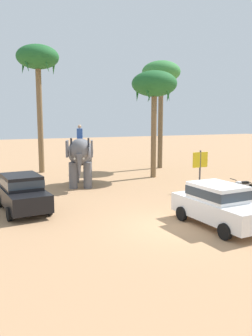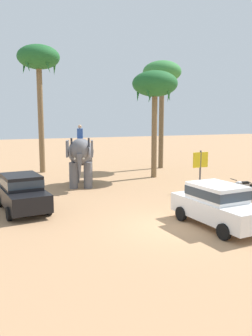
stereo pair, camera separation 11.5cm
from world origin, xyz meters
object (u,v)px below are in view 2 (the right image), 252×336
at_px(signboard_yellow, 200,163).
at_px(palm_tree_left_of_road, 155,87).
at_px(car_sedan_foreground, 217,203).
at_px(palm_tree_near_hut, 39,62).
at_px(palm_tree_behind_elephant, 162,75).
at_px(elephant_with_mahout, 81,155).
at_px(motorcycle_far_in_row, 241,187).
at_px(car_parked_far_side, 22,191).

bearing_deg(signboard_yellow, palm_tree_left_of_road, 93.48).
height_order(car_sedan_foreground, palm_tree_near_hut, palm_tree_near_hut).
xyz_separation_m(car_sedan_foreground, palm_tree_left_of_road, (2.98, 11.00, 5.54)).
distance_m(palm_tree_behind_elephant, signboard_yellow, 11.14).
xyz_separation_m(elephant_with_mahout, signboard_yellow, (6.07, -4.15, -0.30)).
bearing_deg(car_sedan_foreground, palm_tree_near_hut, 104.04).
distance_m(palm_tree_left_of_road, signboard_yellow, 7.08).
height_order(motorcycle_far_in_row, palm_tree_near_hut, palm_tree_near_hut).
relative_size(elephant_with_mahout, signboard_yellow, 1.67).
distance_m(car_sedan_foreground, motorcycle_far_in_row, 6.15).
relative_size(car_parked_far_side, signboard_yellow, 1.77).
xyz_separation_m(palm_tree_behind_elephant, signboard_yellow, (-2.37, -9.03, -6.09)).
relative_size(elephant_with_mahout, motorcycle_far_in_row, 2.23).
bearing_deg(car_sedan_foreground, palm_tree_behind_elephant, 69.06).
xyz_separation_m(car_sedan_foreground, palm_tree_behind_elephant, (5.67, 14.82, 6.85)).
height_order(car_parked_far_side, palm_tree_left_of_road, palm_tree_left_of_road).
distance_m(car_parked_far_side, palm_tree_near_hut, 13.66).
height_order(elephant_with_mahout, signboard_yellow, elephant_with_mahout).
bearing_deg(car_parked_far_side, car_sedan_foreground, -38.23).
bearing_deg(palm_tree_behind_elephant, palm_tree_left_of_road, -125.16).
xyz_separation_m(car_sedan_foreground, motorcycle_far_in_row, (4.72, 3.91, -0.46)).
height_order(palm_tree_left_of_road, signboard_yellow, palm_tree_left_of_road).
bearing_deg(elephant_with_mahout, motorcycle_far_in_row, -38.84).
bearing_deg(elephant_with_mahout, car_parked_far_side, -132.16).
bearing_deg(palm_tree_left_of_road, signboard_yellow, -86.52).
distance_m(car_sedan_foreground, elephant_with_mahout, 10.38).
distance_m(elephant_with_mahout, signboard_yellow, 7.36).
bearing_deg(elephant_with_mahout, signboard_yellow, -34.32).
distance_m(car_sedan_foreground, palm_tree_behind_elephant, 17.29).
relative_size(car_sedan_foreground, signboard_yellow, 1.75).
height_order(car_parked_far_side, elephant_with_mahout, elephant_with_mahout).
distance_m(car_parked_far_side, palm_tree_left_of_road, 12.61).
xyz_separation_m(elephant_with_mahout, motorcycle_far_in_row, (7.49, -6.03, -1.53)).
relative_size(car_sedan_foreground, palm_tree_behind_elephant, 0.47).
distance_m(motorcycle_far_in_row, signboard_yellow, 2.66).
bearing_deg(car_sedan_foreground, car_parked_far_side, 141.77).
relative_size(motorcycle_far_in_row, palm_tree_left_of_road, 0.24).
relative_size(car_sedan_foreground, elephant_with_mahout, 1.04).
relative_size(palm_tree_near_hut, palm_tree_left_of_road, 1.29).
distance_m(car_sedan_foreground, palm_tree_near_hut, 18.57).
xyz_separation_m(car_parked_far_side, signboard_yellow, (10.17, 0.38, 0.76)).
height_order(car_sedan_foreground, elephant_with_mahout, elephant_with_mahout).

